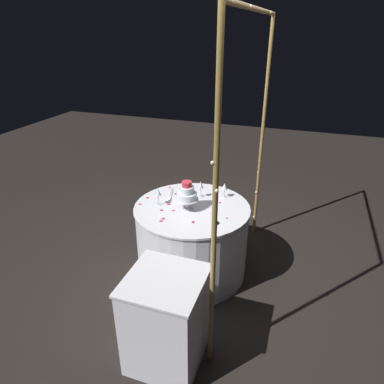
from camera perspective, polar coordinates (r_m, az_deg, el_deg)
ground_plane at (r=3.71m, az=-0.00°, el=-12.82°), size 12.00×12.00×0.00m
decorative_arch at (r=2.89m, az=9.26°, el=10.20°), size 1.99×0.06×2.45m
main_table at (r=3.49m, az=-0.00°, el=-7.95°), size 1.12×1.12×0.76m
side_table at (r=2.68m, az=-4.30°, el=-20.46°), size 0.54×0.54×0.76m
tiered_cake at (r=3.18m, az=-0.87°, el=-0.30°), size 0.22×0.22×0.28m
wine_glass_0 at (r=3.29m, az=-5.67°, el=-0.16°), size 0.06×0.06×0.17m
wine_glass_1 at (r=3.45m, az=5.43°, el=0.84°), size 0.06×0.06×0.15m
wine_glass_2 at (r=3.43m, az=1.45°, el=1.05°), size 0.06×0.06×0.17m
cake_knife at (r=3.51m, az=-3.60°, el=-0.58°), size 0.29×0.11×0.01m
rose_petal_0 at (r=3.38m, az=4.68°, el=-1.78°), size 0.03×0.03×0.00m
rose_petal_1 at (r=3.10m, az=-4.81°, el=-4.46°), size 0.05×0.05×0.00m
rose_petal_2 at (r=3.24m, az=-5.09°, el=-3.04°), size 0.03×0.04×0.00m
rose_petal_3 at (r=3.52m, az=1.78°, el=-0.50°), size 0.03×0.02×0.00m
rose_petal_4 at (r=3.47m, az=-0.29°, el=-0.93°), size 0.04×0.03×0.00m
rose_petal_5 at (r=3.51m, az=-2.33°, el=-0.62°), size 0.03×0.03×0.00m
rose_petal_6 at (r=3.12m, az=5.80°, el=-4.34°), size 0.03×0.03×0.00m
rose_petal_7 at (r=3.38m, az=-8.64°, el=-2.01°), size 0.03×0.04×0.00m
rose_petal_8 at (r=3.55m, az=-2.68°, el=-0.30°), size 0.05×0.04×0.00m
rose_petal_9 at (r=3.47m, az=-0.15°, el=-0.91°), size 0.04×0.04×0.00m
rose_petal_10 at (r=3.46m, az=-2.05°, el=-0.98°), size 0.03×0.04×0.00m
rose_petal_11 at (r=3.07m, az=-5.16°, el=-4.84°), size 0.04×0.04×0.00m
rose_petal_12 at (r=3.34m, az=-3.91°, el=-2.05°), size 0.04×0.04×0.00m
rose_petal_13 at (r=3.23m, az=-3.11°, el=-3.10°), size 0.03×0.04×0.00m
rose_petal_14 at (r=3.49m, az=-7.42°, el=-0.96°), size 0.03×0.04×0.00m
rose_petal_15 at (r=3.35m, az=-3.79°, el=-2.04°), size 0.03×0.04×0.00m
rose_petal_16 at (r=3.69m, az=1.09°, el=0.77°), size 0.02×0.03×0.00m
rose_petal_17 at (r=3.04m, az=0.18°, el=-5.02°), size 0.04×0.03×0.00m
rose_petal_18 at (r=3.69m, az=-3.70°, el=0.76°), size 0.03×0.04×0.00m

